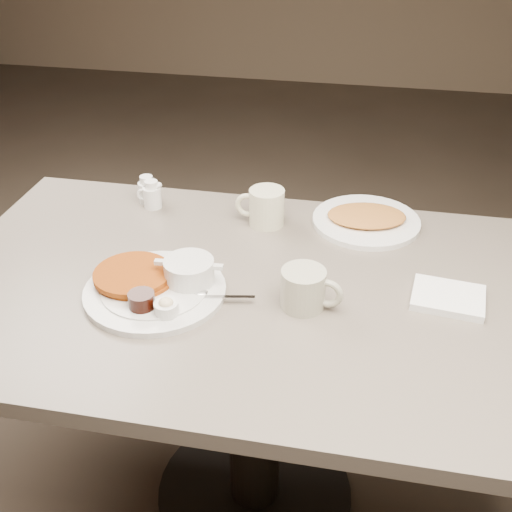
% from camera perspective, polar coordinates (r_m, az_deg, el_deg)
% --- Properties ---
extents(diner_table, '(1.50, 0.90, 0.75)m').
position_cam_1_polar(diner_table, '(1.57, -0.14, -7.78)').
color(diner_table, slate).
rests_on(diner_table, ground).
extents(main_plate, '(0.40, 0.34, 0.07)m').
position_cam_1_polar(main_plate, '(1.46, -8.72, -2.43)').
color(main_plate, silver).
rests_on(main_plate, diner_table).
extents(coffee_mug_near, '(0.15, 0.11, 0.09)m').
position_cam_1_polar(coffee_mug_near, '(1.39, 4.40, -2.91)').
color(coffee_mug_near, '#B6B49D').
rests_on(coffee_mug_near, diner_table).
extents(napkin, '(0.17, 0.14, 0.02)m').
position_cam_1_polar(napkin, '(1.48, 16.81, -3.59)').
color(napkin, white).
rests_on(napkin, diner_table).
extents(coffee_mug_far, '(0.13, 0.10, 0.10)m').
position_cam_1_polar(coffee_mug_far, '(1.70, 0.84, 4.40)').
color(coffee_mug_far, beige).
rests_on(coffee_mug_far, diner_table).
extents(creamer_left, '(0.08, 0.07, 0.08)m').
position_cam_1_polar(creamer_left, '(1.81, -9.29, 5.39)').
color(creamer_left, white).
rests_on(creamer_left, diner_table).
extents(creamer_right, '(0.07, 0.07, 0.08)m').
position_cam_1_polar(creamer_right, '(1.84, -9.70, 5.82)').
color(creamer_right, white).
rests_on(creamer_right, diner_table).
extents(hash_plate, '(0.33, 0.33, 0.04)m').
position_cam_1_polar(hash_plate, '(1.74, 9.84, 3.25)').
color(hash_plate, white).
rests_on(hash_plate, diner_table).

